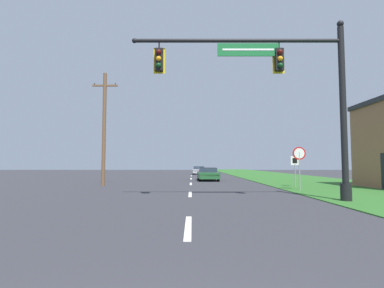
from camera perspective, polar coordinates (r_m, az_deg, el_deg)
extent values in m
cube|color=#2D6626|center=(33.12, 18.59, -6.28)|extent=(10.00, 110.00, 0.04)
cube|color=silver|center=(7.57, -0.57, -15.48)|extent=(0.16, 2.80, 0.01)
cube|color=silver|center=(15.49, -0.19, -9.51)|extent=(0.16, 2.80, 0.01)
cube|color=silver|center=(23.46, -0.07, -7.59)|extent=(0.16, 2.80, 0.01)
cube|color=silver|center=(31.45, -0.01, -6.64)|extent=(0.16, 2.80, 0.01)
cube|color=silver|center=(39.44, 0.02, -6.08)|extent=(0.16, 2.80, 0.01)
cylinder|color=black|center=(13.90, 27.44, -8.14)|extent=(0.44, 0.44, 0.70)
cylinder|color=black|center=(14.02, 27.02, 5.44)|extent=(0.26, 0.26, 7.31)
sphere|color=black|center=(15.08, 26.55, 19.83)|extent=(0.28, 0.28, 0.28)
cylinder|color=black|center=(13.53, 8.84, 18.88)|extent=(8.75, 0.16, 0.16)
sphere|color=black|center=(13.61, -10.76, 18.75)|extent=(0.21, 0.21, 0.21)
cube|color=#196B33|center=(13.45, 10.78, 17.22)|extent=(2.59, 0.06, 0.55)
cube|color=white|center=(13.42, 10.81, 17.28)|extent=(2.17, 0.01, 0.08)
cylinder|color=black|center=(13.40, -6.12, 18.28)|extent=(0.06, 0.06, 0.35)
cube|color=yellow|center=(13.29, -6.08, 15.47)|extent=(0.50, 0.03, 1.11)
cube|color=black|center=(13.17, -6.15, 15.66)|extent=(0.34, 0.24, 0.95)
sphere|color=#4C0F0C|center=(13.13, -6.21, 17.03)|extent=(0.22, 0.22, 0.22)
sphere|color=orange|center=(13.04, -6.22, 15.86)|extent=(0.22, 0.22, 0.22)
sphere|color=#0F3D19|center=(12.94, -6.23, 14.68)|extent=(0.22, 0.22, 0.22)
cylinder|color=black|center=(13.82, 16.39, 17.70)|extent=(0.06, 0.06, 0.35)
cube|color=yellow|center=(13.72, 16.28, 14.97)|extent=(0.50, 0.03, 1.11)
cube|color=black|center=(13.60, 16.45, 15.15)|extent=(0.34, 0.24, 0.95)
sphere|color=#4C0F0C|center=(13.57, 16.59, 16.48)|extent=(0.22, 0.22, 0.22)
sphere|color=orange|center=(13.47, 16.62, 15.34)|extent=(0.22, 0.22, 0.22)
sphere|color=#0F3D19|center=(13.38, 16.64, 14.19)|extent=(0.22, 0.22, 0.22)
cylinder|color=black|center=(29.83, 4.51, -6.18)|extent=(0.22, 0.64, 0.64)
cylinder|color=black|center=(29.70, 1.42, -6.20)|extent=(0.22, 0.64, 0.64)
cylinder|color=black|center=(26.86, 5.17, -6.43)|extent=(0.22, 0.64, 0.64)
cylinder|color=black|center=(26.72, 1.74, -6.46)|extent=(0.22, 0.64, 0.64)
cube|color=#235B2D|center=(28.26, 3.20, -5.95)|extent=(1.95, 4.44, 0.55)
cube|color=#283342|center=(28.36, 3.18, -4.96)|extent=(1.65, 1.89, 0.42)
cube|color=#235B2D|center=(28.35, 3.18, -4.60)|extent=(1.62, 1.85, 0.06)
cube|color=#B71414|center=(26.10, 3.59, -5.99)|extent=(1.68, 0.11, 0.14)
cylinder|color=black|center=(47.08, 2.41, -5.33)|extent=(0.22, 0.64, 0.64)
cylinder|color=black|center=(47.05, 0.46, -5.34)|extent=(0.22, 0.64, 0.64)
cylinder|color=black|center=(44.27, 2.56, -5.43)|extent=(0.22, 0.64, 0.64)
cylinder|color=black|center=(44.24, 0.48, -5.43)|extent=(0.22, 0.64, 0.64)
cube|color=#B7B7BC|center=(45.65, 1.48, -5.16)|extent=(1.82, 4.21, 0.55)
cube|color=#283342|center=(45.75, 1.47, -4.55)|extent=(1.60, 1.77, 0.42)
cube|color=#B7B7BC|center=(45.74, 1.47, -4.32)|extent=(1.57, 1.73, 0.06)
cube|color=#B71414|center=(43.57, 1.54, -5.14)|extent=(1.67, 0.06, 0.14)
cylinder|color=gray|center=(18.62, 19.97, -4.83)|extent=(0.07, 0.07, 2.20)
cylinder|color=red|center=(18.62, 19.89, -1.68)|extent=(0.76, 0.04, 0.76)
cylinder|color=white|center=(18.60, 19.92, -1.68)|extent=(0.61, 0.01, 0.61)
cylinder|color=gray|center=(21.19, 19.19, -4.98)|extent=(0.06, 0.06, 2.00)
cube|color=white|center=(21.18, 19.14, -3.00)|extent=(0.55, 0.04, 0.60)
cube|color=black|center=(21.16, 19.17, -3.00)|extent=(0.31, 0.01, 0.34)
cylinder|color=brown|center=(22.19, -16.25, 2.77)|extent=(0.26, 0.26, 8.07)
cube|color=brown|center=(22.76, -16.09, 10.64)|extent=(1.80, 0.12, 0.12)
cylinder|color=#333338|center=(23.01, -17.91, 10.83)|extent=(0.08, 0.08, 0.12)
cylinder|color=#333338|center=(22.60, -14.23, 11.03)|extent=(0.08, 0.08, 0.12)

